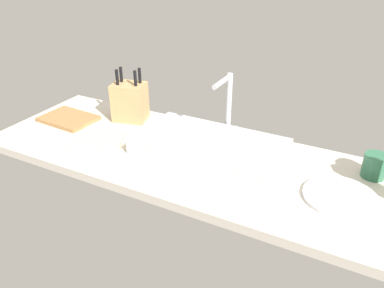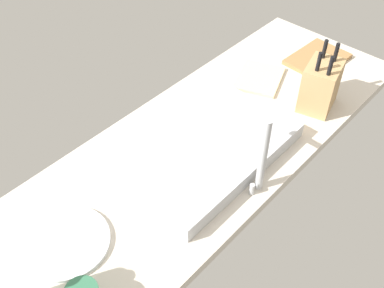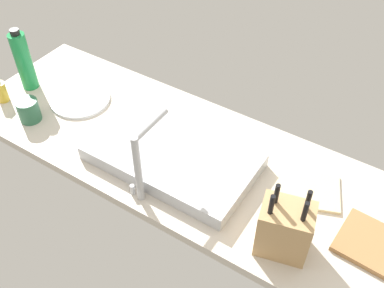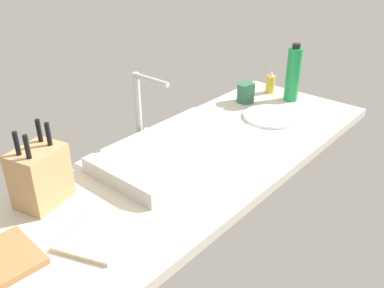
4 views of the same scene
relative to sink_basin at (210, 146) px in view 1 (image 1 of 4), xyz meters
The scene contains 8 objects.
countertop_slab 7.67cm from the sink_basin, 104.15° to the right, with size 179.37×60.14×3.50cm, color beige.
sink_basin is the anchor object (origin of this frame).
faucet 21.85cm from the sink_basin, 91.01° to the left, with size 5.50×16.92×27.31cm.
knife_block 48.53cm from the sink_basin, 166.34° to the left, with size 17.21×14.53×24.69cm.
cutting_board 72.34cm from the sink_basin, behind, with size 24.76×17.75×1.80cm, color #9E7042.
dinner_plate 52.39cm from the sink_basin, ahead, with size 24.39×24.39×1.20cm, color white.
dish_towel 47.56cm from the sink_basin, 163.48° to the right, with size 20.33×16.43×1.20cm, color beige.
coffee_mug 60.78cm from the sink_basin, 10.30° to the left, with size 8.32×8.32×8.94cm, color #2D6647.
Camera 1 is at (58.04, -117.87, 80.35)cm, focal length 36.23 mm.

